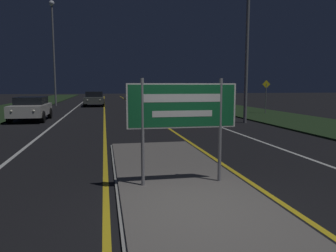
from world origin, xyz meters
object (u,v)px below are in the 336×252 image
at_px(car_receding_0, 174,110).
at_px(car_approaching_1, 94,98).
at_px(car_approaching_0, 31,108).
at_px(car_receding_2, 166,96).
at_px(car_receding_1, 155,101).
at_px(car_receding_3, 133,94).
at_px(warning_sign, 266,93).
at_px(highway_sign, 182,110).
at_px(streetlight_left_far, 53,40).

height_order(car_receding_0, car_approaching_1, car_approaching_1).
bearing_deg(car_approaching_0, car_receding_2, 58.20).
xyz_separation_m(car_receding_1, car_receding_3, (0.19, 22.98, 0.00)).
xyz_separation_m(car_receding_1, warning_sign, (7.39, -4.61, 0.72)).
xyz_separation_m(car_receding_1, car_approaching_1, (-5.08, 7.70, -0.02)).
xyz_separation_m(highway_sign, warning_sign, (9.96, 15.59, -0.08)).
bearing_deg(warning_sign, car_receding_3, 104.63).
relative_size(car_receding_1, warning_sign, 1.82).
xyz_separation_m(car_receding_2, car_approaching_1, (-8.45, -5.32, -0.01)).
xyz_separation_m(car_receding_2, car_approaching_0, (-11.76, -18.97, -0.04)).
bearing_deg(warning_sign, car_approaching_0, -175.15).
relative_size(car_receding_0, car_receding_3, 1.00).
bearing_deg(car_receding_1, car_receding_3, 89.52).
distance_m(streetlight_left_far, car_approaching_1, 7.00).
xyz_separation_m(streetlight_left_far, car_receding_3, (9.15, 14.50, -5.75)).
distance_m(car_approaching_0, car_approaching_1, 14.04).
bearing_deg(car_receding_1, car_approaching_0, -144.66).
distance_m(highway_sign, car_receding_1, 20.37).
relative_size(streetlight_left_far, car_receding_3, 2.21).
relative_size(car_receding_1, car_approaching_1, 0.93).
bearing_deg(streetlight_left_far, car_approaching_0, -87.73).
bearing_deg(warning_sign, streetlight_left_far, 141.33).
height_order(car_receding_0, car_receding_2, car_receding_2).
bearing_deg(car_approaching_0, warning_sign, 4.85).
height_order(streetlight_left_far, car_receding_1, streetlight_left_far).
relative_size(streetlight_left_far, car_receding_2, 2.38).
relative_size(car_receding_3, warning_sign, 1.97).
height_order(car_receding_0, car_approaching_0, car_approaching_0).
bearing_deg(car_receding_3, car_receding_2, -72.26).
bearing_deg(car_receding_0, streetlight_left_far, 117.38).
height_order(car_receding_1, warning_sign, warning_sign).
bearing_deg(highway_sign, car_approaching_1, 95.15).
bearing_deg(car_receding_3, highway_sign, -93.65).
bearing_deg(car_receding_2, car_approaching_0, -121.80).
height_order(car_receding_0, car_receding_3, car_receding_3).
height_order(streetlight_left_far, car_approaching_0, streetlight_left_far).
xyz_separation_m(highway_sign, streetlight_left_far, (-6.39, 28.67, 4.95)).
distance_m(car_receding_2, car_receding_3, 10.45).
xyz_separation_m(highway_sign, car_receding_0, (2.37, 11.75, -0.87)).
xyz_separation_m(car_receding_0, car_approaching_1, (-4.88, 16.14, 0.05)).
bearing_deg(car_approaching_1, car_receding_3, 70.98).
bearing_deg(streetlight_left_far, car_receding_1, -43.41).
relative_size(car_receding_2, warning_sign, 1.83).
bearing_deg(highway_sign, streetlight_left_far, 102.57).
height_order(car_receding_2, car_approaching_1, car_receding_2).
xyz_separation_m(car_receding_0, warning_sign, (7.59, 3.83, 0.79)).
height_order(car_receding_1, car_receding_3, car_receding_3).
distance_m(highway_sign, streetlight_left_far, 29.79).
distance_m(car_receding_1, car_approaching_0, 10.28).
xyz_separation_m(streetlight_left_far, car_receding_2, (12.33, 4.55, -5.76)).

